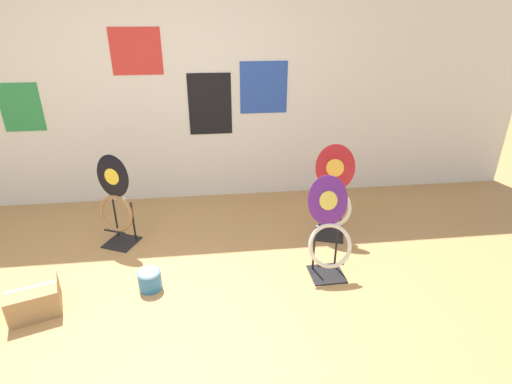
{
  "coord_description": "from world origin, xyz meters",
  "views": [
    {
      "loc": [
        0.34,
        -2.15,
        2.07
      ],
      "look_at": [
        0.73,
        1.08,
        0.55
      ],
      "focal_mm": 28.0,
      "sensor_mm": 36.0,
      "label": 1
    }
  ],
  "objects_px": {
    "toilet_seat_display_jazz_black": "(115,204)",
    "storage_box": "(34,299)",
    "toilet_seat_display_purple_note": "(329,232)",
    "paint_can": "(150,279)",
    "toilet_seat_display_crimson_swirl": "(332,197)"
  },
  "relations": [
    {
      "from": "toilet_seat_display_purple_note",
      "to": "paint_can",
      "type": "bearing_deg",
      "value": -178.39
    },
    {
      "from": "toilet_seat_display_jazz_black",
      "to": "storage_box",
      "type": "xyz_separation_m",
      "value": [
        -0.46,
        -0.89,
        -0.31
      ]
    },
    {
      "from": "toilet_seat_display_purple_note",
      "to": "storage_box",
      "type": "bearing_deg",
      "value": -174.88
    },
    {
      "from": "toilet_seat_display_crimson_swirl",
      "to": "toilet_seat_display_jazz_black",
      "type": "distance_m",
      "value": 2.03
    },
    {
      "from": "toilet_seat_display_purple_note",
      "to": "toilet_seat_display_jazz_black",
      "type": "height_order",
      "value": "toilet_seat_display_jazz_black"
    },
    {
      "from": "toilet_seat_display_jazz_black",
      "to": "storage_box",
      "type": "relative_size",
      "value": 2.09
    },
    {
      "from": "paint_can",
      "to": "storage_box",
      "type": "distance_m",
      "value": 0.83
    },
    {
      "from": "toilet_seat_display_purple_note",
      "to": "paint_can",
      "type": "height_order",
      "value": "toilet_seat_display_purple_note"
    },
    {
      "from": "toilet_seat_display_crimson_swirl",
      "to": "toilet_seat_display_purple_note",
      "type": "xyz_separation_m",
      "value": [
        -0.21,
        -0.6,
        -0.02
      ]
    },
    {
      "from": "paint_can",
      "to": "storage_box",
      "type": "xyz_separation_m",
      "value": [
        -0.82,
        -0.16,
        0.02
      ]
    },
    {
      "from": "storage_box",
      "to": "toilet_seat_display_crimson_swirl",
      "type": "bearing_deg",
      "value": 17.91
    },
    {
      "from": "toilet_seat_display_purple_note",
      "to": "paint_can",
      "type": "distance_m",
      "value": 1.5
    },
    {
      "from": "toilet_seat_display_crimson_swirl",
      "to": "paint_can",
      "type": "relative_size",
      "value": 4.96
    },
    {
      "from": "toilet_seat_display_purple_note",
      "to": "storage_box",
      "type": "distance_m",
      "value": 2.31
    },
    {
      "from": "toilet_seat_display_crimson_swirl",
      "to": "paint_can",
      "type": "height_order",
      "value": "toilet_seat_display_crimson_swirl"
    }
  ]
}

